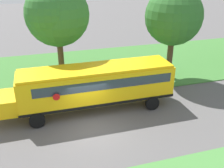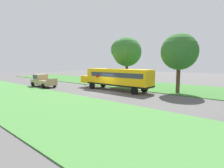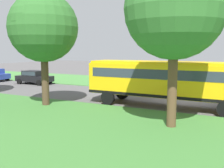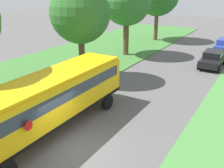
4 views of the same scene
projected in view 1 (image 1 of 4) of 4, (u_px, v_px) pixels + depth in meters
name	position (u px, v px, depth m)	size (l,w,h in m)	color
ground_plane	(92.00, 128.00, 16.54)	(120.00, 120.00, 0.00)	#565454
grass_verge	(70.00, 71.00, 25.22)	(12.00, 80.00, 0.08)	#3D7533
school_bus	(93.00, 84.00, 17.95)	(2.84, 12.42, 3.16)	yellow
oak_tree_beside_bus	(55.00, 14.00, 19.77)	(5.01, 4.94, 8.40)	brown
oak_tree_roadside_mid	(173.00, 15.00, 21.67)	(4.78, 4.78, 7.89)	#4C3826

